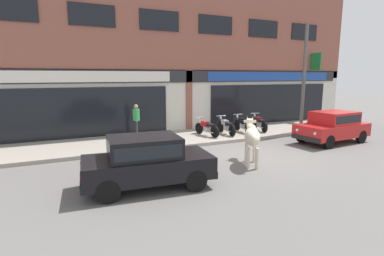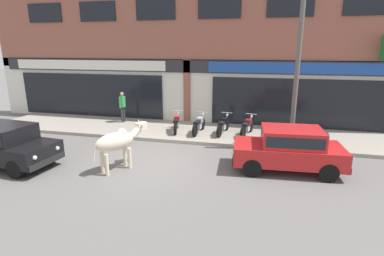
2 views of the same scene
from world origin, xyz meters
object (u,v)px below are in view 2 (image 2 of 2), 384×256
at_px(motorcycle_2, 223,125).
at_px(utility_pole, 297,77).
at_px(car_1, 289,147).
at_px(cow, 118,141).
at_px(motorcycle_3, 247,127).
at_px(motorcycle_1, 199,125).
at_px(motorcycle_0, 177,123).
at_px(pedestrian, 122,104).
at_px(car_0, 5,143).

relative_size(motorcycle_2, utility_pole, 0.33).
bearing_deg(car_1, cow, -166.95).
bearing_deg(motorcycle_2, motorcycle_3, -0.57).
xyz_separation_m(motorcycle_1, motorcycle_2, (1.11, 0.16, 0.00)).
bearing_deg(motorcycle_0, cow, -98.09).
bearing_deg(motorcycle_2, cow, -121.32).
height_order(motorcycle_2, utility_pole, utility_pole).
xyz_separation_m(motorcycle_1, utility_pole, (4.01, -1.07, 2.39)).
bearing_deg(pedestrian, cow, -65.09).
xyz_separation_m(motorcycle_3, pedestrian, (-6.57, 0.94, 0.60)).
bearing_deg(car_1, pedestrian, 151.82).
xyz_separation_m(motorcycle_0, pedestrian, (-3.27, 1.03, 0.60)).
bearing_deg(motorcycle_2, pedestrian, 170.34).
xyz_separation_m(car_0, motorcycle_0, (4.62, 5.20, -0.28)).
bearing_deg(car_0, motorcycle_0, 48.37).
bearing_deg(cow, motorcycle_0, 81.91).
bearing_deg(car_1, motorcycle_0, 145.61).
distance_m(cow, motorcycle_1, 4.89).
xyz_separation_m(motorcycle_3, utility_pole, (1.81, -1.22, 2.39)).
bearing_deg(car_0, motorcycle_2, 37.80).
bearing_deg(utility_pole, cow, -148.89).
xyz_separation_m(motorcycle_0, motorcycle_3, (3.30, 0.09, 0.00)).
relative_size(cow, motorcycle_1, 1.06).
bearing_deg(cow, car_1, 13.05).
bearing_deg(cow, car_0, -171.53).
height_order(pedestrian, utility_pole, utility_pole).
relative_size(cow, motorcycle_3, 1.07).
xyz_separation_m(car_0, car_1, (9.48, 1.87, 0.00)).
height_order(motorcycle_3, utility_pole, utility_pole).
distance_m(motorcycle_2, pedestrian, 5.59).
bearing_deg(utility_pole, motorcycle_0, 167.55).
bearing_deg(motorcycle_3, cow, -130.10).
height_order(motorcycle_0, motorcycle_3, same).
height_order(motorcycle_2, pedestrian, pedestrian).
bearing_deg(motorcycle_0, car_0, -131.63).
xyz_separation_m(pedestrian, utility_pole, (8.38, -2.16, 1.79)).
relative_size(car_1, motorcycle_1, 2.04).
bearing_deg(car_0, car_1, 11.15).
bearing_deg(motorcycle_2, utility_pole, -22.90).
xyz_separation_m(cow, utility_pole, (5.76, 3.48, 1.92)).
xyz_separation_m(cow, motorcycle_0, (0.66, 4.61, -0.47)).
bearing_deg(motorcycle_2, car_0, -142.20).
bearing_deg(car_1, motorcycle_3, 114.63).
relative_size(cow, utility_pole, 0.34).
xyz_separation_m(cow, motorcycle_1, (1.75, 4.54, -0.47)).
bearing_deg(utility_pole, pedestrian, 165.56).
distance_m(car_0, motorcycle_3, 9.52).
relative_size(motorcycle_0, motorcycle_2, 0.99).
xyz_separation_m(motorcycle_1, pedestrian, (-4.37, 1.09, 0.60)).
distance_m(cow, utility_pole, 7.00).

